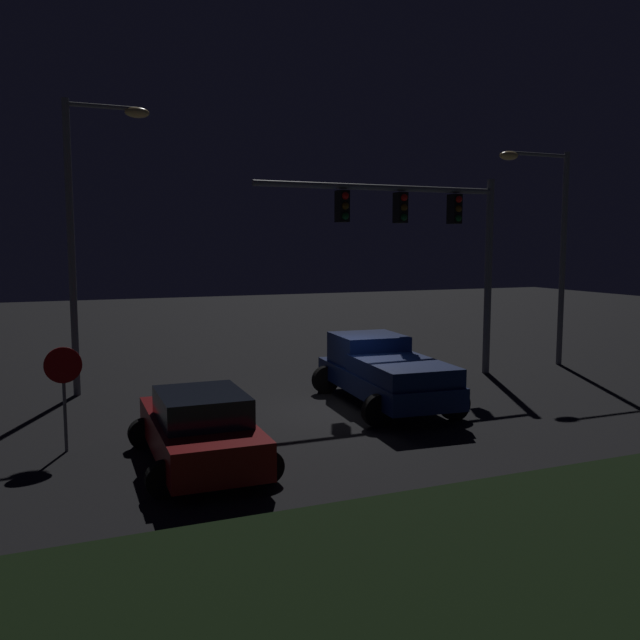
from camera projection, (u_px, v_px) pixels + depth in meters
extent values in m
plane|color=black|center=(346.00, 409.00, 17.57)|extent=(80.00, 80.00, 0.00)
cube|color=black|center=(640.00, 566.00, 8.86)|extent=(27.78, 6.98, 0.10)
cube|color=navy|center=(385.00, 381.00, 17.91)|extent=(2.37, 5.53, 0.55)
cube|color=navy|center=(368.00, 349.00, 18.95)|extent=(1.97, 2.02, 0.85)
cube|color=black|center=(368.00, 345.00, 18.94)|extent=(1.86, 1.64, 0.51)
cube|color=navy|center=(402.00, 370.00, 16.83)|extent=(2.13, 3.15, 0.45)
cylinder|color=black|center=(326.00, 380.00, 19.45)|extent=(0.80, 0.22, 0.80)
cylinder|color=black|center=(390.00, 375.00, 20.10)|extent=(0.80, 0.22, 0.80)
cylinder|color=black|center=(378.00, 411.00, 15.78)|extent=(0.80, 0.22, 0.80)
cylinder|color=black|center=(455.00, 404.00, 16.43)|extent=(0.80, 0.22, 0.80)
cube|color=maroon|center=(200.00, 434.00, 13.08)|extent=(1.87, 4.43, 0.70)
cube|color=black|center=(201.00, 406.00, 12.78)|extent=(1.63, 2.03, 0.55)
cylinder|color=black|center=(143.00, 434.00, 14.16)|extent=(0.64, 0.22, 0.64)
cylinder|color=black|center=(228.00, 425.00, 14.83)|extent=(0.64, 0.22, 0.64)
cylinder|color=black|center=(164.00, 479.00, 11.39)|extent=(0.64, 0.22, 0.64)
cylinder|color=black|center=(266.00, 466.00, 12.06)|extent=(0.64, 0.22, 0.64)
cylinder|color=slate|center=(488.00, 278.00, 22.28)|extent=(0.24, 0.24, 6.50)
cylinder|color=slate|center=(381.00, 188.00, 20.41)|extent=(8.20, 0.18, 0.18)
cube|color=black|center=(454.00, 209.00, 21.50)|extent=(0.32, 0.44, 0.95)
sphere|color=red|center=(459.00, 199.00, 21.25)|extent=(0.22, 0.22, 0.22)
sphere|color=#59380A|center=(458.00, 209.00, 21.29)|extent=(0.22, 0.22, 0.22)
sphere|color=#0C4719|center=(458.00, 218.00, 21.32)|extent=(0.22, 0.22, 0.22)
cube|color=black|center=(400.00, 208.00, 20.74)|extent=(0.32, 0.44, 0.95)
sphere|color=red|center=(404.00, 198.00, 20.50)|extent=(0.22, 0.22, 0.22)
sphere|color=#59380A|center=(404.00, 207.00, 20.53)|extent=(0.22, 0.22, 0.22)
sphere|color=#0C4719|center=(404.00, 217.00, 20.57)|extent=(0.22, 0.22, 0.22)
cube|color=black|center=(342.00, 206.00, 19.99)|extent=(0.32, 0.44, 0.95)
sphere|color=red|center=(345.00, 196.00, 19.74)|extent=(0.22, 0.22, 0.22)
sphere|color=#59380A|center=(345.00, 206.00, 19.78)|extent=(0.22, 0.22, 0.22)
sphere|color=#0C4719|center=(345.00, 216.00, 19.81)|extent=(0.22, 0.22, 0.22)
cylinder|color=slate|center=(71.00, 250.00, 18.78)|extent=(0.20, 0.20, 8.38)
cylinder|color=slate|center=(102.00, 106.00, 18.70)|extent=(1.93, 0.12, 0.12)
ellipsoid|color=#F9CC72|center=(137.00, 113.00, 19.07)|extent=(0.70, 0.44, 0.30)
cylinder|color=slate|center=(563.00, 260.00, 23.81)|extent=(0.20, 0.20, 7.61)
cylinder|color=slate|center=(539.00, 155.00, 22.92)|extent=(2.52, 0.12, 0.12)
ellipsoid|color=#F9CC72|center=(509.00, 156.00, 22.46)|extent=(0.70, 0.44, 0.30)
cylinder|color=slate|center=(64.00, 400.00, 13.86)|extent=(0.07, 0.07, 2.20)
cylinder|color=#B20C0F|center=(63.00, 365.00, 13.74)|extent=(0.76, 0.03, 0.76)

